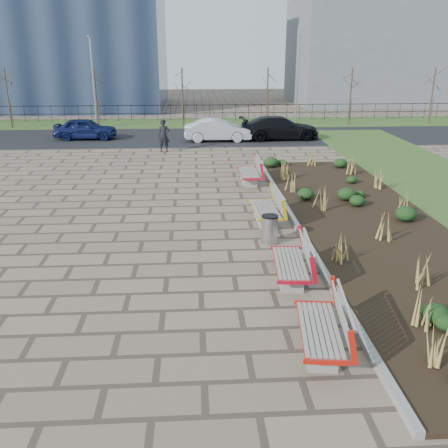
{
  "coord_description": "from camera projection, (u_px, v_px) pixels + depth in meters",
  "views": [
    {
      "loc": [
        0.74,
        -9.58,
        5.38
      ],
      "look_at": [
        1.5,
        3.0,
        0.9
      ],
      "focal_mm": 40.0,
      "sensor_mm": 36.0,
      "label": 1
    }
  ],
  "objects": [
    {
      "name": "tree_a",
      "position": [
        8.0,
        98.0,
        34.33
      ],
      "size": [
        1.4,
        1.4,
        4.0
      ],
      "primitive_type": null,
      "color": "#4C3D2D",
      "rests_on": "grass_verge_far"
    },
    {
      "name": "car_silver",
      "position": [
        218.0,
        130.0,
        29.89
      ],
      "size": [
        4.0,
        1.42,
        1.32
      ],
      "primitive_type": "imported",
      "rotation": [
        0.0,
        0.0,
        1.56
      ],
      "color": "#AFB2B7",
      "rests_on": "road"
    },
    {
      "name": "tree_f",
      "position": [
        432.0,
        96.0,
        36.03
      ],
      "size": [
        1.4,
        1.4,
        4.0
      ],
      "primitive_type": null,
      "color": "#4C3D2D",
      "rests_on": "grass_verge_far"
    },
    {
      "name": "bench_a",
      "position": [
        320.0,
        326.0,
        9.25
      ],
      "size": [
        1.15,
        2.19,
        1.0
      ],
      "primitive_type": null,
      "rotation": [
        0.0,
        0.0,
        -0.12
      ],
      "color": "red",
      "rests_on": "ground"
    },
    {
      "name": "car_blue",
      "position": [
        85.0,
        129.0,
        30.51
      ],
      "size": [
        3.79,
        1.59,
        1.28
      ],
      "primitive_type": "imported",
      "rotation": [
        0.0,
        0.0,
        1.55
      ],
      "color": "#11194D",
      "rests_on": "road"
    },
    {
      "name": "tree_b",
      "position": [
        96.0,
        98.0,
        34.67
      ],
      "size": [
        1.4,
        1.4,
        4.0
      ],
      "primitive_type": null,
      "color": "#4C3D2D",
      "rests_on": "grass_verge_far"
    },
    {
      "name": "car_black",
      "position": [
        279.0,
        128.0,
        30.46
      ],
      "size": [
        4.94,
        2.27,
        1.4
      ],
      "primitive_type": "imported",
      "rotation": [
        0.0,
        0.0,
        1.64
      ],
      "color": "black",
      "rests_on": "road"
    },
    {
      "name": "ground",
      "position": [
        163.0,
        311.0,
        10.77
      ],
      "size": [
        120.0,
        120.0,
        0.0
      ],
      "primitive_type": "plane",
      "color": "#7E6856",
      "rests_on": "ground"
    },
    {
      "name": "pedestrian",
      "position": [
        164.0,
        136.0,
        26.86
      ],
      "size": [
        0.64,
        0.42,
        1.73
      ],
      "primitive_type": "imported",
      "rotation": [
        0.0,
        0.0,
        0.01
      ],
      "color": "black",
      "rests_on": "ground"
    },
    {
      "name": "bench_c",
      "position": [
        265.0,
        207.0,
        16.09
      ],
      "size": [
        0.95,
        2.12,
        1.0
      ],
      "primitive_type": null,
      "rotation": [
        0.0,
        0.0,
        0.02
      ],
      "color": "#E3B00B",
      "rests_on": "ground"
    },
    {
      "name": "litter_bin",
      "position": [
        270.0,
        230.0,
        14.35
      ],
      "size": [
        0.46,
        0.46,
        0.83
      ],
      "primitive_type": "cylinder",
      "color": "#B2B2B7",
      "rests_on": "ground"
    },
    {
      "name": "tree_d",
      "position": [
        267.0,
        97.0,
        35.35
      ],
      "size": [
        1.4,
        1.4,
        4.0
      ],
      "primitive_type": null,
      "color": "#4C3D2D",
      "rests_on": "grass_verge_far"
    },
    {
      "name": "building_grey",
      "position": [
        385.0,
        51.0,
        49.73
      ],
      "size": [
        18.0,
        12.0,
        10.0
      ],
      "primitive_type": "cube",
      "color": "slate",
      "rests_on": "ground"
    },
    {
      "name": "planting_bed",
      "position": [
        369.0,
        225.0,
        15.81
      ],
      "size": [
        4.5,
        18.0,
        0.1
      ],
      "primitive_type": "cube",
      "color": "black",
      "rests_on": "ground"
    },
    {
      "name": "planting_curb",
      "position": [
        297.0,
        226.0,
        15.67
      ],
      "size": [
        0.16,
        18.0,
        0.15
      ],
      "primitive_type": "cube",
      "color": "gray",
      "rests_on": "ground"
    },
    {
      "name": "lamp_west",
      "position": [
        94.0,
        83.0,
        33.86
      ],
      "size": [
        0.24,
        0.6,
        6.0
      ],
      "primitive_type": null,
      "color": "gray",
      "rests_on": "grass_verge_far"
    },
    {
      "name": "tree_c",
      "position": [
        183.0,
        97.0,
        35.01
      ],
      "size": [
        1.4,
        1.4,
        4.0
      ],
      "primitive_type": null,
      "color": "#4C3D2D",
      "rests_on": "grass_verge_far"
    },
    {
      "name": "grass_verge_far",
      "position": [
        184.0,
        123.0,
        37.1
      ],
      "size": [
        80.0,
        5.0,
        0.04
      ],
      "primitive_type": "cube",
      "color": "#33511E",
      "rests_on": "ground"
    },
    {
      "name": "tree_e",
      "position": [
        350.0,
        96.0,
        35.69
      ],
      "size": [
        1.4,
        1.4,
        4.0
      ],
      "primitive_type": null,
      "color": "#4C3D2D",
      "rests_on": "grass_verge_far"
    },
    {
      "name": "lamp_east",
      "position": [
        297.0,
        83.0,
        34.66
      ],
      "size": [
        0.24,
        0.6,
        6.0
      ],
      "primitive_type": null,
      "color": "gray",
      "rests_on": "grass_verge_far"
    },
    {
      "name": "road",
      "position": [
        182.0,
        137.0,
        31.46
      ],
      "size": [
        80.0,
        7.0,
        0.02
      ],
      "primitive_type": "cube",
      "color": "black",
      "rests_on": "ground"
    },
    {
      "name": "railing_fence",
      "position": [
        184.0,
        112.0,
        38.3
      ],
      "size": [
        44.0,
        0.1,
        1.2
      ],
      "primitive_type": null,
      "color": "black",
      "rests_on": "grass_verge_far"
    },
    {
      "name": "bench_b",
      "position": [
        290.0,
        261.0,
        12.07
      ],
      "size": [
        1.06,
        2.16,
        1.0
      ],
      "primitive_type": null,
      "rotation": [
        0.0,
        0.0,
        -0.08
      ],
      "color": "red",
      "rests_on": "ground"
    },
    {
      "name": "bench_d",
      "position": [
        249.0,
        171.0,
        20.77
      ],
      "size": [
        0.93,
        2.11,
        1.0
      ],
      "primitive_type": null,
      "rotation": [
        0.0,
        0.0,
        0.01
      ],
      "color": "red",
      "rests_on": "ground"
    }
  ]
}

